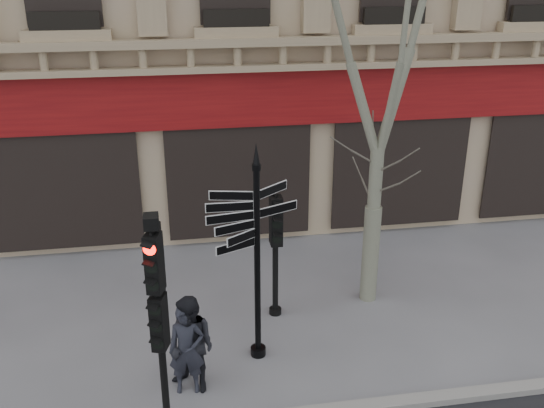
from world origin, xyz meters
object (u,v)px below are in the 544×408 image
(traffic_signal_secondary, at_px, (275,233))
(plane_tree, at_px, (387,20))
(traffic_signal_main, at_px, (158,299))
(pedestrian_b, at_px, (191,345))
(pedestrian_a, at_px, (187,350))
(fingerpost, at_px, (257,219))

(traffic_signal_secondary, height_order, plane_tree, plane_tree)
(traffic_signal_secondary, xyz_separation_m, plane_tree, (1.98, 0.26, 3.78))
(traffic_signal_main, bearing_deg, plane_tree, 54.09)
(traffic_signal_secondary, bearing_deg, plane_tree, 7.88)
(traffic_signal_secondary, height_order, pedestrian_b, traffic_signal_secondary)
(plane_tree, bearing_deg, pedestrian_b, -148.69)
(traffic_signal_secondary, height_order, pedestrian_a, traffic_signal_secondary)
(plane_tree, xyz_separation_m, pedestrian_b, (-3.68, -2.24, -4.70))
(traffic_signal_secondary, xyz_separation_m, pedestrian_b, (-1.70, -1.98, -0.91))
(plane_tree, xyz_separation_m, pedestrian_a, (-3.76, -2.27, -4.76))
(fingerpost, bearing_deg, traffic_signal_secondary, 53.85)
(plane_tree, bearing_deg, traffic_signal_main, -144.09)
(traffic_signal_main, xyz_separation_m, pedestrian_b, (0.43, 0.74, -1.33))
(traffic_signal_main, xyz_separation_m, plane_tree, (4.11, 2.98, 3.37))
(traffic_signal_secondary, distance_m, pedestrian_a, 2.85)
(pedestrian_a, bearing_deg, traffic_signal_secondary, 50.73)
(traffic_signal_main, height_order, pedestrian_b, traffic_signal_main)
(fingerpost, distance_m, pedestrian_b, 2.25)
(traffic_signal_main, height_order, traffic_signal_secondary, traffic_signal_main)
(fingerpost, xyz_separation_m, pedestrian_a, (-1.25, -0.74, -1.85))
(plane_tree, height_order, pedestrian_a, plane_tree)
(traffic_signal_secondary, relative_size, pedestrian_a, 1.62)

